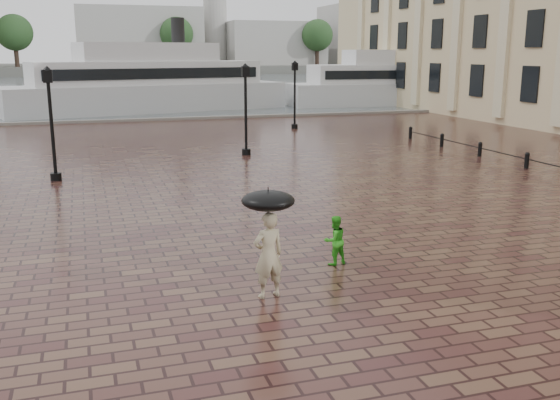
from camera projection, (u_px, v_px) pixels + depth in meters
name	position (u px, v px, depth m)	size (l,w,h in m)	color
ground	(267.00, 234.00, 17.77)	(300.00, 300.00, 0.00)	#361918
harbour_water	(111.00, 84.00, 103.15)	(240.00, 240.00, 0.00)	#4A535A
quay_edge	(149.00, 121.00, 47.46)	(80.00, 0.60, 0.30)	slate
far_shore	(98.00, 69.00, 166.02)	(300.00, 60.00, 2.00)	#4C4C47
distant_skyline	(281.00, 36.00, 168.91)	(102.50, 22.00, 33.00)	#A09E98
far_trees	(98.00, 34.00, 143.67)	(188.00, 8.00, 13.50)	#2D2119
bollard_row	(527.00, 160.00, 27.81)	(0.22, 21.22, 0.73)	black
street_lamps	(147.00, 105.00, 33.03)	(21.44, 14.44, 4.40)	black
adult_pedestrian	(268.00, 255.00, 13.00)	(0.67, 0.44, 1.85)	tan
child_pedestrian	(335.00, 240.00, 15.10)	(0.59, 0.46, 1.22)	green
ferry_near	(148.00, 83.00, 54.79)	(25.32, 11.35, 8.07)	silver
ferry_far	(399.00, 82.00, 62.10)	(22.57, 6.76, 7.30)	silver
umbrella	(268.00, 201.00, 12.73)	(1.10, 1.10, 1.19)	black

